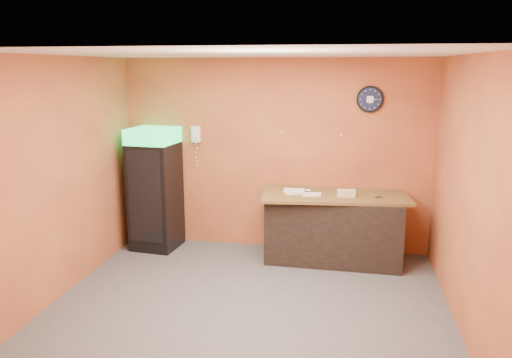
# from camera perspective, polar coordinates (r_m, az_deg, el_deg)

# --- Properties ---
(floor) EXTENTS (4.50, 4.50, 0.00)m
(floor) POSITION_cam_1_polar(r_m,az_deg,el_deg) (5.88, -0.83, -14.28)
(floor) COLOR #47474C
(floor) RESTS_ON ground
(back_wall) EXTENTS (4.50, 0.02, 2.80)m
(back_wall) POSITION_cam_1_polar(r_m,az_deg,el_deg) (7.32, 2.14, 2.72)
(back_wall) COLOR #C26736
(back_wall) RESTS_ON floor
(left_wall) EXTENTS (0.02, 4.00, 2.80)m
(left_wall) POSITION_cam_1_polar(r_m,az_deg,el_deg) (6.22, -21.66, 0.03)
(left_wall) COLOR #C26736
(left_wall) RESTS_ON floor
(right_wall) EXTENTS (0.02, 4.00, 2.80)m
(right_wall) POSITION_cam_1_polar(r_m,az_deg,el_deg) (5.44, 23.08, -1.83)
(right_wall) COLOR #C26736
(right_wall) RESTS_ON floor
(ceiling) EXTENTS (4.50, 4.00, 0.02)m
(ceiling) POSITION_cam_1_polar(r_m,az_deg,el_deg) (5.24, -0.93, 14.14)
(ceiling) COLOR white
(ceiling) RESTS_ON back_wall
(beverage_cooler) EXTENTS (0.69, 0.70, 1.81)m
(beverage_cooler) POSITION_cam_1_polar(r_m,az_deg,el_deg) (7.50, -11.52, -1.32)
(beverage_cooler) COLOR black
(beverage_cooler) RESTS_ON floor
(prep_counter) EXTENTS (1.86, 0.86, 0.92)m
(prep_counter) POSITION_cam_1_polar(r_m,az_deg,el_deg) (7.09, 8.87, -5.61)
(prep_counter) COLOR black
(prep_counter) RESTS_ON floor
(wall_clock) EXTENTS (0.37, 0.06, 0.37)m
(wall_clock) POSITION_cam_1_polar(r_m,az_deg,el_deg) (7.13, 12.89, 8.88)
(wall_clock) COLOR black
(wall_clock) RESTS_ON back_wall
(wall_phone) EXTENTS (0.13, 0.11, 0.24)m
(wall_phone) POSITION_cam_1_polar(r_m,az_deg,el_deg) (7.48, -6.87, 5.10)
(wall_phone) COLOR white
(wall_phone) RESTS_ON back_wall
(butcher_paper) EXTENTS (2.08, 1.09, 0.04)m
(butcher_paper) POSITION_cam_1_polar(r_m,az_deg,el_deg) (6.95, 9.01, -1.86)
(butcher_paper) COLOR brown
(butcher_paper) RESTS_ON prep_counter
(sub_roll_stack) EXTENTS (0.25, 0.12, 0.10)m
(sub_roll_stack) POSITION_cam_1_polar(r_m,az_deg,el_deg) (6.81, 10.28, -1.61)
(sub_roll_stack) COLOR beige
(sub_roll_stack) RESTS_ON butcher_paper
(wrapped_sandwich_left) EXTENTS (0.27, 0.21, 0.04)m
(wrapped_sandwich_left) POSITION_cam_1_polar(r_m,az_deg,el_deg) (6.88, 4.43, -1.58)
(wrapped_sandwich_left) COLOR white
(wrapped_sandwich_left) RESTS_ON butcher_paper
(wrapped_sandwich_mid) EXTENTS (0.27, 0.13, 0.04)m
(wrapped_sandwich_mid) POSITION_cam_1_polar(r_m,az_deg,el_deg) (6.80, 6.36, -1.77)
(wrapped_sandwich_mid) COLOR white
(wrapped_sandwich_mid) RESTS_ON butcher_paper
(wrapped_sandwich_right) EXTENTS (0.30, 0.13, 0.04)m
(wrapped_sandwich_right) POSITION_cam_1_polar(r_m,az_deg,el_deg) (6.98, 4.42, -1.33)
(wrapped_sandwich_right) COLOR white
(wrapped_sandwich_right) RESTS_ON butcher_paper
(kitchen_tool) EXTENTS (0.06, 0.06, 0.06)m
(kitchen_tool) POSITION_cam_1_polar(r_m,az_deg,el_deg) (7.06, 6.41, -1.16)
(kitchen_tool) COLOR silver
(kitchen_tool) RESTS_ON butcher_paper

